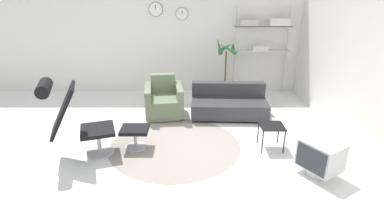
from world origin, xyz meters
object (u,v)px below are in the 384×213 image
crt_television (320,157)px  potted_plant (224,72)px  ottoman (134,133)px  couch_low (228,104)px  lounge_chair (70,113)px  side_table (271,128)px  armchair_red (163,101)px  shelf_unit (263,32)px

crt_television → potted_plant: 3.46m
crt_television → potted_plant: size_ratio=0.46×
ottoman → crt_television: crt_television is taller
ottoman → potted_plant: (1.73, 2.50, 0.38)m
couch_low → lounge_chair: bearing=34.8°
ottoman → couch_low: bearing=39.1°
side_table → crt_television: 0.93m
side_table → crt_television: bearing=-57.9°
armchair_red → couch_low: 1.34m
couch_low → crt_television: bearing=117.1°
side_table → couch_low: bearing=111.0°
side_table → shelf_unit: (0.39, 2.78, 1.17)m
ottoman → couch_low: size_ratio=0.29×
ottoman → couch_low: (1.70, 1.38, -0.02)m
ottoman → armchair_red: armchair_red is taller
armchair_red → side_table: 2.35m
lounge_chair → shelf_unit: (3.49, 3.05, 0.79)m
lounge_chair → armchair_red: lounge_chair is taller
couch_low → potted_plant: (0.03, 1.13, 0.40)m
armchair_red → ottoman: bearing=68.7°
armchair_red → crt_television: size_ratio=1.36×
couch_low → potted_plant: size_ratio=1.08×
side_table → lounge_chair: bearing=-175.0°
ottoman → shelf_unit: 4.02m
armchair_red → shelf_unit: 2.92m
ottoman → armchair_red: (0.35, 1.40, 0.04)m
couch_low → potted_plant: bearing=-89.7°
ottoman → side_table: size_ratio=1.10×
potted_plant → side_table: bearing=-78.7°
couch_low → crt_television: size_ratio=2.35×
armchair_red → couch_low: (1.34, -0.02, -0.07)m
armchair_red → potted_plant: bearing=-148.3°
crt_television → shelf_unit: shelf_unit is taller
ottoman → potted_plant: potted_plant is taller
couch_low → crt_television: couch_low is taller
lounge_chair → armchair_red: 2.13m
side_table → shelf_unit: size_ratio=0.20×
crt_television → armchair_red: bearing=15.1°
potted_plant → couch_low: bearing=-91.6°
couch_low → side_table: (0.53, -1.39, 0.13)m
armchair_red → crt_television: (2.37, -2.19, -0.01)m
crt_television → side_table: bearing=0.0°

